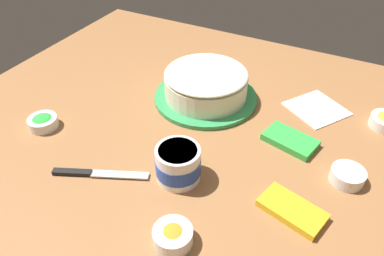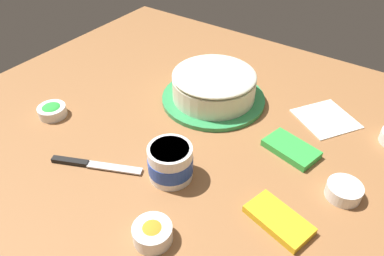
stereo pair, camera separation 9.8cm
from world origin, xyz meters
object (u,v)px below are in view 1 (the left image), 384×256
(frosting_tub, at_px, (178,164))
(candy_box_lower, at_px, (290,140))
(candy_box_upper, at_px, (292,210))
(paper_napkin, at_px, (317,108))
(frosted_cake, at_px, (206,85))
(sprinkle_bowl_pink, at_px, (347,176))
(sprinkle_bowl_orange, at_px, (173,236))
(spreading_knife, at_px, (92,173))
(sprinkle_bowl_green, at_px, (43,122))

(frosting_tub, bearing_deg, candy_box_lower, 50.19)
(candy_box_upper, relative_size, paper_napkin, 0.94)
(frosting_tub, bearing_deg, candy_box_upper, 4.30)
(frosted_cake, height_order, candy_box_lower, frosted_cake)
(sprinkle_bowl_pink, distance_m, sprinkle_bowl_orange, 0.44)
(sprinkle_bowl_pink, height_order, paper_napkin, sprinkle_bowl_pink)
(spreading_knife, relative_size, paper_napkin, 1.49)
(sprinkle_bowl_orange, bearing_deg, spreading_knife, 165.10)
(sprinkle_bowl_green, bearing_deg, sprinkle_bowl_pink, 12.68)
(frosted_cake, height_order, candy_box_upper, frosted_cake)
(sprinkle_bowl_orange, bearing_deg, frosted_cake, 108.45)
(spreading_knife, distance_m, paper_napkin, 0.68)
(frosted_cake, bearing_deg, sprinkle_bowl_green, -135.87)
(sprinkle_bowl_green, bearing_deg, candy_box_lower, 21.53)
(spreading_knife, xyz_separation_m, sprinkle_bowl_orange, (0.27, -0.07, 0.02))
(sprinkle_bowl_orange, xyz_separation_m, paper_napkin, (0.16, 0.60, -0.02))
(sprinkle_bowl_pink, distance_m, sprinkle_bowl_green, 0.82)
(candy_box_upper, height_order, paper_napkin, candy_box_upper)
(spreading_knife, xyz_separation_m, candy_box_lower, (0.40, 0.34, 0.00))
(candy_box_lower, bearing_deg, sprinkle_bowl_green, -144.56)
(sprinkle_bowl_orange, height_order, candy_box_lower, sprinkle_bowl_orange)
(frosting_tub, xyz_separation_m, candy_box_upper, (0.27, 0.02, -0.04))
(spreading_knife, height_order, candy_box_upper, candy_box_upper)
(frosting_tub, bearing_deg, sprinkle_bowl_green, -179.29)
(frosting_tub, relative_size, candy_box_upper, 0.77)
(sprinkle_bowl_pink, bearing_deg, candy_box_lower, 155.16)
(sprinkle_bowl_orange, relative_size, candy_box_lower, 0.60)
(sprinkle_bowl_pink, distance_m, paper_napkin, 0.29)
(spreading_knife, bearing_deg, sprinkle_bowl_pink, 25.64)
(sprinkle_bowl_green, height_order, paper_napkin, sprinkle_bowl_green)
(sprinkle_bowl_green, distance_m, paper_napkin, 0.80)
(sprinkle_bowl_pink, height_order, candy_box_lower, sprinkle_bowl_pink)
(sprinkle_bowl_orange, bearing_deg, candy_box_lower, 72.75)
(frosting_tub, xyz_separation_m, sprinkle_bowl_green, (-0.43, -0.01, -0.03))
(candy_box_lower, bearing_deg, candy_box_upper, -59.47)
(spreading_knife, xyz_separation_m, sprinkle_bowl_pink, (0.55, 0.27, 0.01))
(candy_box_lower, height_order, candy_box_upper, same)
(sprinkle_bowl_green, relative_size, candy_box_upper, 0.57)
(frosted_cake, height_order, sprinkle_bowl_orange, frosted_cake)
(frosted_cake, relative_size, candy_box_upper, 2.25)
(candy_box_lower, bearing_deg, spreading_knife, -125.58)
(frosted_cake, relative_size, spreading_knife, 1.43)
(spreading_knife, xyz_separation_m, sprinkle_bowl_green, (-0.24, 0.09, 0.01))
(candy_box_upper, bearing_deg, sprinkle_bowl_orange, -121.41)
(sprinkle_bowl_pink, xyz_separation_m, sprinkle_bowl_green, (-0.80, -0.18, 0.00))
(sprinkle_bowl_orange, bearing_deg, candy_box_upper, 43.38)
(frosted_cake, xyz_separation_m, candy_box_upper, (0.36, -0.31, -0.04))
(sprinkle_bowl_pink, bearing_deg, candy_box_upper, -120.40)
(sprinkle_bowl_green, bearing_deg, paper_napkin, 33.42)
(sprinkle_bowl_orange, height_order, paper_napkin, sprinkle_bowl_orange)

